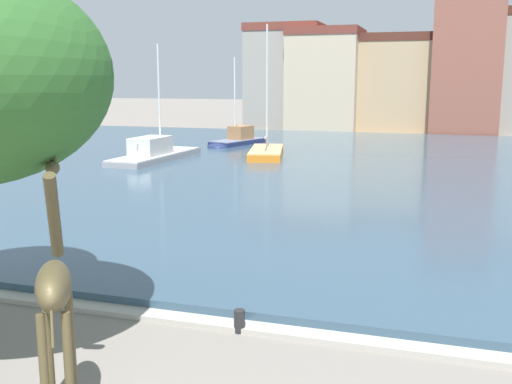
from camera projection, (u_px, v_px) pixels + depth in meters
name	position (u px, v px, depth m)	size (l,w,h in m)	color
harbor_water	(366.00, 169.00, 34.89)	(77.09, 46.31, 0.31)	#334C60
quay_edge_coping	(229.00, 325.00, 12.96)	(77.09, 0.50, 0.12)	#ADA89E
giraffe_statue	(54.00, 288.00, 9.40)	(1.54, 2.13, 4.08)	#4C4228
sailboat_grey	(160.00, 154.00, 38.35)	(2.67, 9.82, 7.51)	#939399
sailboat_navy	(235.00, 141.00, 46.57)	(3.51, 6.17, 6.97)	navy
sailboat_orange	(267.00, 153.00, 40.03)	(3.57, 7.51, 8.82)	orange
mooring_bollard	(239.00, 321.00, 12.70)	(0.24, 0.24, 0.50)	#232326
townhouse_narrow_midrow	(287.00, 78.00, 63.32)	(7.75, 7.09, 10.96)	gray
townhouse_corner_house	(326.00, 81.00, 61.17)	(7.17, 7.33, 10.38)	#C6B293
townhouse_end_terrace	(392.00, 84.00, 59.95)	(7.78, 5.41, 9.74)	tan
townhouse_wide_warehouse	(466.00, 63.00, 57.53)	(6.32, 8.07, 13.71)	#8E5142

